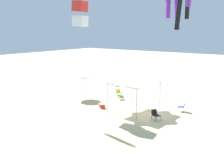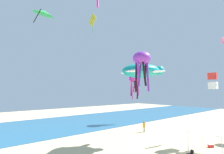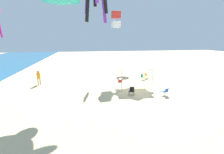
{
  "view_description": "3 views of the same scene",
  "coord_description": "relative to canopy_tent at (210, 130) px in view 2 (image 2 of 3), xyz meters",
  "views": [
    {
      "loc": [
        -9.4,
        18.19,
        6.86
      ],
      "look_at": [
        2.95,
        1.55,
        3.12
      ],
      "focal_mm": 41.32,
      "sensor_mm": 36.0,
      "label": 1
    },
    {
      "loc": [
        -19.35,
        -8.2,
        6.9
      ],
      "look_at": [
        0.03,
        14.08,
        9.29
      ],
      "focal_mm": 28.53,
      "sensor_mm": 36.0,
      "label": 2
    },
    {
      "loc": [
        -15.97,
        5.57,
        5.72
      ],
      "look_at": [
        1.79,
        2.47,
        1.4
      ],
      "focal_mm": 25.44,
      "sensor_mm": 36.0,
      "label": 3
    }
  ],
  "objects": [
    {
      "name": "ocean_strip",
      "position": [
        -1.92,
        27.86,
        -2.68
      ],
      "size": [
        120.0,
        20.86,
        0.02
      ],
      "primitive_type": "cube",
      "color": "#28668E",
      "rests_on": "ground"
    },
    {
      "name": "canopy_tent",
      "position": [
        0.0,
        0.0,
        0.0
      ],
      "size": [
        3.4,
        3.81,
        2.97
      ],
      "rotation": [
        0.0,
        0.0,
        -0.08
      ],
      "color": "#B7B7BC",
      "rests_on": "ground"
    },
    {
      "name": "folding_chair_near_cooler",
      "position": [
        -2.61,
        1.04,
        -2.21
      ],
      "size": [
        0.79,
        0.74,
        0.82
      ],
      "rotation": [
        0.0,
        0.0,
        4.24
      ],
      "color": "black",
      "rests_on": "ground"
    },
    {
      "name": "cooler_box",
      "position": [
        2.73,
        1.04,
        -2.49
      ],
      "size": [
        0.74,
        0.69,
        0.4
      ],
      "color": "red",
      "rests_on": "ground"
    },
    {
      "name": "person_kite_handler",
      "position": [
        3.04,
        11.66,
        -1.61
      ],
      "size": [
        0.44,
        0.46,
        1.84
      ],
      "rotation": [
        0.0,
        0.0,
        4.29
      ],
      "color": "#C6B28C",
      "rests_on": "ground"
    },
    {
      "name": "kite_delta_green",
      "position": [
        -14.16,
        12.19,
        13.31
      ],
      "size": [
        3.15,
        3.17,
        2.03
      ],
      "rotation": [
        0.0,
        0.0,
        0.43
      ],
      "color": "green"
    },
    {
      "name": "kite_octopus_magenta",
      "position": [
        8.59,
        18.62,
        6.84
      ],
      "size": [
        2.5,
        2.5,
        5.55
      ],
      "rotation": [
        0.0,
        0.0,
        0.88
      ],
      "color": "#E02D9E"
    },
    {
      "name": "kite_turtle_teal",
      "position": [
        -2.07,
        7.81,
        7.04
      ],
      "size": [
        6.59,
        6.49,
        2.11
      ],
      "rotation": [
        0.0,
        0.0,
        5.84
      ],
      "color": "teal"
    },
    {
      "name": "kite_box_red",
      "position": [
        4.97,
        1.26,
        5.66
      ],
      "size": [
        1.25,
        1.2,
        2.29
      ],
      "rotation": [
        0.0,
        0.0,
        4.85
      ],
      "color": "red"
    },
    {
      "name": "kite_diamond_yellow",
      "position": [
        -3.0,
        18.47,
        17.24
      ],
      "size": [
        0.42,
        2.73,
        3.93
      ],
      "rotation": [
        0.0,
        0.0,
        4.54
      ],
      "color": "yellow"
    },
    {
      "name": "kite_octopus_purple",
      "position": [
        -5.65,
        4.84,
        7.74
      ],
      "size": [
        2.04,
        2.04,
        4.53
      ],
      "rotation": [
        0.0,
        0.0,
        3.18
      ],
      "color": "purple"
    }
  ]
}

